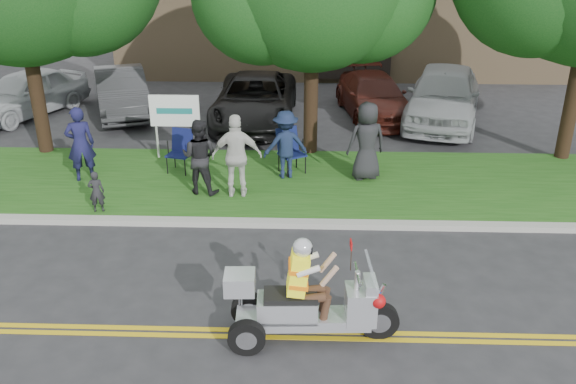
{
  "coord_description": "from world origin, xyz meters",
  "views": [
    {
      "loc": [
        0.43,
        -7.98,
        5.71
      ],
      "look_at": [
        0.09,
        2.0,
        1.23
      ],
      "focal_mm": 38.0,
      "sensor_mm": 36.0,
      "label": 1
    }
  ],
  "objects_px": {
    "parked_car_far_right": "(443,95)",
    "parked_car_mid": "(255,100)",
    "parked_car_left": "(122,92)",
    "spectator_adult_left": "(80,144)",
    "parked_car_right": "(374,96)",
    "spectator_adult_mid": "(200,157)",
    "parked_car_far_left": "(26,93)",
    "spectator_adult_right": "(237,156)",
    "trike_scooter": "(304,305)",
    "lawn_chair_a": "(181,148)",
    "lawn_chair_b": "(290,147)"
  },
  "relations": [
    {
      "from": "spectator_adult_right",
      "to": "parked_car_far_right",
      "type": "xyz_separation_m",
      "value": [
        5.61,
        5.83,
        -0.17
      ]
    },
    {
      "from": "lawn_chair_b",
      "to": "parked_car_right",
      "type": "relative_size",
      "value": 0.24
    },
    {
      "from": "spectator_adult_left",
      "to": "spectator_adult_mid",
      "type": "bearing_deg",
      "value": 146.5
    },
    {
      "from": "lawn_chair_b",
      "to": "parked_car_left",
      "type": "relative_size",
      "value": 0.25
    },
    {
      "from": "spectator_adult_right",
      "to": "parked_car_mid",
      "type": "xyz_separation_m",
      "value": [
        -0.09,
        5.63,
        -0.32
      ]
    },
    {
      "from": "parked_car_right",
      "to": "lawn_chair_b",
      "type": "bearing_deg",
      "value": -125.95
    },
    {
      "from": "trike_scooter",
      "to": "spectator_adult_mid",
      "type": "height_order",
      "value": "spectator_adult_mid"
    },
    {
      "from": "lawn_chair_b",
      "to": "spectator_adult_right",
      "type": "xyz_separation_m",
      "value": [
        -1.1,
        -1.49,
        0.33
      ]
    },
    {
      "from": "trike_scooter",
      "to": "lawn_chair_a",
      "type": "height_order",
      "value": "trike_scooter"
    },
    {
      "from": "lawn_chair_b",
      "to": "spectator_adult_right",
      "type": "relative_size",
      "value": 0.58
    },
    {
      "from": "lawn_chair_b",
      "to": "spectator_adult_left",
      "type": "relative_size",
      "value": 0.6
    },
    {
      "from": "trike_scooter",
      "to": "parked_car_left",
      "type": "height_order",
      "value": "trike_scooter"
    },
    {
      "from": "spectator_adult_mid",
      "to": "spectator_adult_right",
      "type": "relative_size",
      "value": 0.91
    },
    {
      "from": "spectator_adult_left",
      "to": "parked_car_far_left",
      "type": "xyz_separation_m",
      "value": [
        -3.66,
        5.37,
        -0.26
      ]
    },
    {
      "from": "spectator_adult_left",
      "to": "parked_car_far_right",
      "type": "relative_size",
      "value": 0.35
    },
    {
      "from": "lawn_chair_a",
      "to": "lawn_chair_b",
      "type": "bearing_deg",
      "value": 14.47
    },
    {
      "from": "spectator_adult_right",
      "to": "parked_car_left",
      "type": "bearing_deg",
      "value": -58.85
    },
    {
      "from": "parked_car_left",
      "to": "spectator_adult_left",
      "type": "bearing_deg",
      "value": -103.29
    },
    {
      "from": "parked_car_mid",
      "to": "parked_car_right",
      "type": "xyz_separation_m",
      "value": [
        3.67,
        0.78,
        -0.07
      ]
    },
    {
      "from": "parked_car_far_left",
      "to": "trike_scooter",
      "type": "bearing_deg",
      "value": -26.61
    },
    {
      "from": "spectator_adult_right",
      "to": "parked_car_left",
      "type": "distance_m",
      "value": 7.81
    },
    {
      "from": "parked_car_right",
      "to": "parked_car_far_right",
      "type": "height_order",
      "value": "parked_car_far_right"
    },
    {
      "from": "parked_car_mid",
      "to": "spectator_adult_mid",
      "type": "bearing_deg",
      "value": -97.41
    },
    {
      "from": "lawn_chair_a",
      "to": "spectator_adult_left",
      "type": "distance_m",
      "value": 2.3
    },
    {
      "from": "parked_car_far_left",
      "to": "spectator_adult_left",
      "type": "bearing_deg",
      "value": -31.2
    },
    {
      "from": "spectator_adult_mid",
      "to": "parked_car_far_left",
      "type": "xyz_separation_m",
      "value": [
        -6.53,
        6.0,
        -0.23
      ]
    },
    {
      "from": "lawn_chair_a",
      "to": "parked_car_left",
      "type": "distance_m",
      "value": 5.76
    },
    {
      "from": "parked_car_left",
      "to": "parked_car_right",
      "type": "distance_m",
      "value": 7.99
    },
    {
      "from": "parked_car_left",
      "to": "parked_car_right",
      "type": "relative_size",
      "value": 0.97
    },
    {
      "from": "parked_car_far_left",
      "to": "parked_car_left",
      "type": "height_order",
      "value": "parked_car_far_left"
    },
    {
      "from": "spectator_adult_left",
      "to": "parked_car_far_right",
      "type": "height_order",
      "value": "spectator_adult_left"
    },
    {
      "from": "parked_car_mid",
      "to": "parked_car_far_right",
      "type": "xyz_separation_m",
      "value": [
        5.7,
        0.21,
        0.15
      ]
    },
    {
      "from": "spectator_adult_left",
      "to": "parked_car_right",
      "type": "xyz_separation_m",
      "value": [
        7.29,
        5.64,
        -0.34
      ]
    },
    {
      "from": "lawn_chair_b",
      "to": "lawn_chair_a",
      "type": "bearing_deg",
      "value": 150.26
    },
    {
      "from": "spectator_adult_left",
      "to": "parked_car_mid",
      "type": "height_order",
      "value": "spectator_adult_left"
    },
    {
      "from": "lawn_chair_a",
      "to": "spectator_adult_left",
      "type": "height_order",
      "value": "spectator_adult_left"
    },
    {
      "from": "parked_car_left",
      "to": "parked_car_right",
      "type": "bearing_deg",
      "value": -20.51
    },
    {
      "from": "trike_scooter",
      "to": "lawn_chair_a",
      "type": "xyz_separation_m",
      "value": [
        -3.04,
        6.33,
        0.09
      ]
    },
    {
      "from": "parked_car_far_right",
      "to": "parked_car_left",
      "type": "bearing_deg",
      "value": -168.09
    },
    {
      "from": "lawn_chair_a",
      "to": "spectator_adult_mid",
      "type": "distance_m",
      "value": 1.51
    },
    {
      "from": "parked_car_left",
      "to": "parked_car_far_right",
      "type": "distance_m",
      "value": 10.04
    },
    {
      "from": "parked_car_right",
      "to": "trike_scooter",
      "type": "bearing_deg",
      "value": -109.56
    },
    {
      "from": "parked_car_left",
      "to": "parked_car_far_right",
      "type": "relative_size",
      "value": 0.85
    },
    {
      "from": "spectator_adult_left",
      "to": "spectator_adult_right",
      "type": "relative_size",
      "value": 0.95
    },
    {
      "from": "spectator_adult_left",
      "to": "spectator_adult_mid",
      "type": "height_order",
      "value": "spectator_adult_left"
    },
    {
      "from": "trike_scooter",
      "to": "parked_car_far_left",
      "type": "height_order",
      "value": "trike_scooter"
    },
    {
      "from": "spectator_adult_mid",
      "to": "parked_car_mid",
      "type": "height_order",
      "value": "spectator_adult_mid"
    },
    {
      "from": "parked_car_far_right",
      "to": "parked_car_mid",
      "type": "bearing_deg",
      "value": -162.55
    },
    {
      "from": "trike_scooter",
      "to": "spectator_adult_left",
      "type": "height_order",
      "value": "spectator_adult_left"
    },
    {
      "from": "trike_scooter",
      "to": "spectator_adult_left",
      "type": "distance_m",
      "value": 7.71
    }
  ]
}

